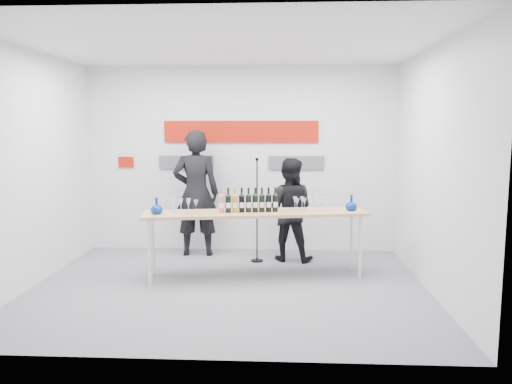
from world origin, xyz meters
TOP-DOWN VIEW (x-y plane):
  - ground at (0.00, 0.00)m, footprint 5.00×5.00m
  - back_wall at (0.00, 2.00)m, footprint 5.00×0.04m
  - signage at (-0.06, 1.97)m, footprint 3.38×0.02m
  - tasting_table at (0.32, 0.48)m, footprint 3.04×1.05m
  - wine_bottles at (0.22, 0.45)m, footprint 0.80×0.20m
  - decanter_left at (-0.97, 0.25)m, footprint 0.16×0.16m
  - decanter_right at (1.61, 0.65)m, footprint 0.16×0.16m
  - glasses_left at (-0.63, 0.32)m, footprint 0.39×0.25m
  - glasses_right at (1.11, 0.61)m, footprint 0.58×0.30m
  - presenter_left at (-0.68, 1.61)m, footprint 0.77×0.54m
  - presenter_right at (0.78, 1.37)m, footprint 0.86×0.73m
  - mic_stand at (0.30, 1.26)m, footprint 0.18×0.18m

SIDE VIEW (x-z plane):
  - ground at x=0.00m, z-range 0.00..0.00m
  - mic_stand at x=0.30m, z-range -0.31..1.27m
  - presenter_right at x=0.78m, z-range 0.00..1.56m
  - tasting_table at x=0.32m, z-range 0.38..1.28m
  - glasses_left at x=-0.63m, z-range 0.90..1.08m
  - glasses_right at x=1.11m, z-range 0.90..1.08m
  - presenter_left at x=-0.68m, z-range 0.00..1.98m
  - decanter_left at x=-0.97m, z-range 0.90..1.11m
  - decanter_right at x=1.61m, z-range 0.90..1.11m
  - wine_bottles at x=0.22m, z-range 0.90..1.23m
  - back_wall at x=0.00m, z-range 0.00..3.00m
  - signage at x=-0.06m, z-range 1.41..2.20m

